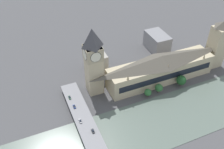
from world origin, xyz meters
The scene contains 15 objects.
ground_plane centered at (0.00, 0.00, 0.00)m, with size 600.00×600.00×0.00m, color #4C4C4F.
river_water centered at (-32.33, 0.00, 0.15)m, with size 52.66×360.00×0.30m, color slate.
parliament_hall centered at (14.28, -8.00, 14.09)m, with size 23.01×106.81×28.40m.
clock_tower centered at (24.30, 56.20, 34.67)m, with size 14.83×14.83×65.07m.
victoria_tower centered at (14.33, -72.66, 25.22)m, with size 14.52×14.52×54.44m.
road_bridge centered at (-32.33, 78.33, 4.44)m, with size 137.33×14.69×5.49m.
car_northbound_lead centered at (5.65, 81.44, 6.19)m, with size 4.31×1.90×1.36m.
car_northbound_mid centered at (-24.78, 75.67, 6.21)m, with size 4.10×1.92×1.44m.
car_northbound_tail centered at (-11.58, 81.58, 6.24)m, with size 4.26×1.90×1.50m.
car_southbound_mid centered at (17.86, 82.10, 6.19)m, with size 4.46×1.79×1.40m.
city_block_west centered at (63.26, -33.80, 9.78)m, with size 30.24×19.30×19.56m.
city_block_center centered at (51.93, 43.65, 11.86)m, with size 27.89×14.16×23.72m.
tree_embankment_near centered at (-2.50, 14.96, 5.12)m, with size 6.62×6.62×8.44m.
tree_embankment_mid centered at (-2.08, -21.08, 7.22)m, with size 9.27×9.27×11.87m.
tree_embankment_far centered at (-1.58, 2.75, 5.58)m, with size 7.31×7.31×9.25m.
Camera 1 is at (-141.85, 109.79, 159.20)m, focal length 40.00 mm.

